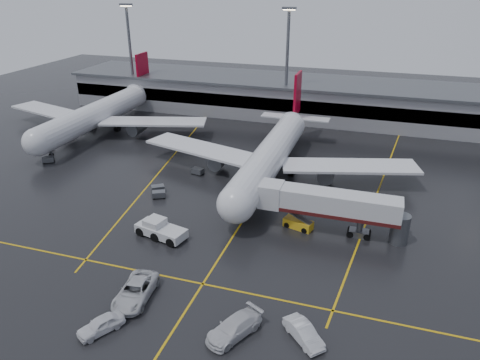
% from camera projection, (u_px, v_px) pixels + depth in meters
% --- Properties ---
extents(ground, '(220.00, 220.00, 0.00)m').
position_uv_depth(ground, '(256.00, 200.00, 70.56)').
color(ground, black).
rests_on(ground, ground).
extents(apron_line_centre, '(0.25, 90.00, 0.02)m').
position_uv_depth(apron_line_centre, '(256.00, 200.00, 70.55)').
color(apron_line_centre, gold).
rests_on(apron_line_centre, ground).
extents(apron_line_stop, '(60.00, 0.25, 0.02)m').
position_uv_depth(apron_line_stop, '(203.00, 284.00, 51.51)').
color(apron_line_stop, gold).
rests_on(apron_line_stop, ground).
extents(apron_line_left, '(9.99, 69.35, 0.02)m').
position_uv_depth(apron_line_left, '(168.00, 162.00, 84.79)').
color(apron_line_left, gold).
rests_on(apron_line_left, ground).
extents(apron_line_right, '(7.57, 69.64, 0.02)m').
position_uv_depth(apron_line_right, '(379.00, 189.00, 74.19)').
color(apron_line_right, gold).
rests_on(apron_line_right, ground).
extents(terminal, '(122.00, 19.00, 8.60)m').
position_uv_depth(terminal, '(311.00, 99.00, 110.25)').
color(terminal, gray).
rests_on(terminal, ground).
extents(light_mast_left, '(3.00, 1.20, 25.45)m').
position_uv_depth(light_mast_left, '(130.00, 50.00, 113.44)').
color(light_mast_left, '#595B60').
rests_on(light_mast_left, ground).
extents(light_mast_mid, '(3.00, 1.20, 25.45)m').
position_uv_depth(light_mast_mid, '(287.00, 59.00, 102.29)').
color(light_mast_mid, '#595B60').
rests_on(light_mast_mid, ground).
extents(main_airliner, '(48.80, 45.60, 14.10)m').
position_uv_depth(main_airliner, '(272.00, 153.00, 77.20)').
color(main_airliner, silver).
rests_on(main_airliner, ground).
extents(second_airliner, '(48.80, 45.60, 14.10)m').
position_uv_depth(second_airliner, '(99.00, 113.00, 99.30)').
color(second_airliner, silver).
rests_on(second_airliner, ground).
extents(jet_bridge, '(19.90, 3.40, 6.05)m').
position_uv_depth(jet_bridge, '(330.00, 206.00, 60.42)').
color(jet_bridge, silver).
rests_on(jet_bridge, ground).
extents(pushback_tractor, '(7.45, 4.40, 2.50)m').
position_uv_depth(pushback_tractor, '(160.00, 230.00, 60.45)').
color(pushback_tractor, silver).
rests_on(pushback_tractor, ground).
extents(belt_loader, '(4.31, 2.78, 2.54)m').
position_uv_depth(belt_loader, '(298.00, 224.00, 62.66)').
color(belt_loader, gold).
rests_on(belt_loader, ground).
extents(service_van_a, '(4.00, 7.34, 1.95)m').
position_uv_depth(service_van_a, '(135.00, 291.00, 48.83)').
color(service_van_a, silver).
rests_on(service_van_a, ground).
extents(service_van_b, '(5.13, 6.69, 1.81)m').
position_uv_depth(service_van_b, '(234.00, 327.00, 43.94)').
color(service_van_b, silver).
rests_on(service_van_b, ground).
extents(service_van_c, '(4.76, 4.72, 1.64)m').
position_uv_depth(service_van_c, '(304.00, 333.00, 43.40)').
color(service_van_c, silver).
rests_on(service_van_c, ground).
extents(service_van_d, '(4.02, 4.98, 1.59)m').
position_uv_depth(service_van_d, '(101.00, 325.00, 44.44)').
color(service_van_d, white).
rests_on(service_van_d, ground).
extents(baggage_cart_a, '(2.37, 2.07, 1.12)m').
position_uv_depth(baggage_cart_a, '(159.00, 194.00, 70.99)').
color(baggage_cart_a, '#595B60').
rests_on(baggage_cart_a, ground).
extents(baggage_cart_b, '(2.38, 2.22, 1.12)m').
position_uv_depth(baggage_cart_b, '(158.00, 188.00, 72.88)').
color(baggage_cart_b, '#595B60').
rests_on(baggage_cart_b, ground).
extents(baggage_cart_c, '(2.23, 1.70, 1.12)m').
position_uv_depth(baggage_cart_c, '(198.00, 171.00, 79.29)').
color(baggage_cart_c, '#595B60').
rests_on(baggage_cart_c, ground).
extents(baggage_cart_d, '(2.22, 1.67, 1.12)m').
position_uv_depth(baggage_cart_d, '(48.00, 144.00, 91.63)').
color(baggage_cart_d, '#595B60').
rests_on(baggage_cart_d, ground).
extents(baggage_cart_e, '(2.38, 2.15, 1.12)m').
position_uv_depth(baggage_cart_e, '(48.00, 159.00, 84.20)').
color(baggage_cart_e, '#595B60').
rests_on(baggage_cart_e, ground).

